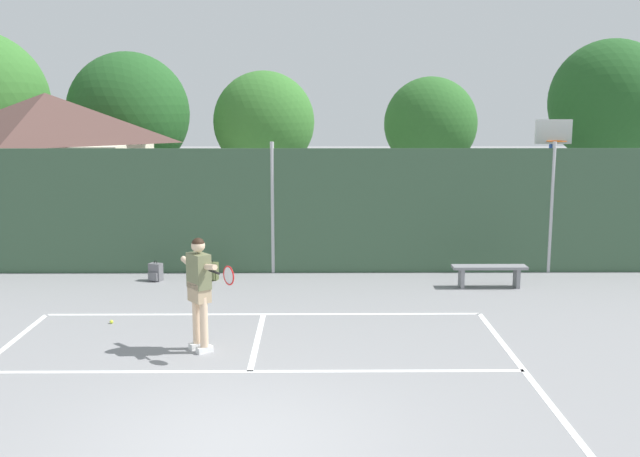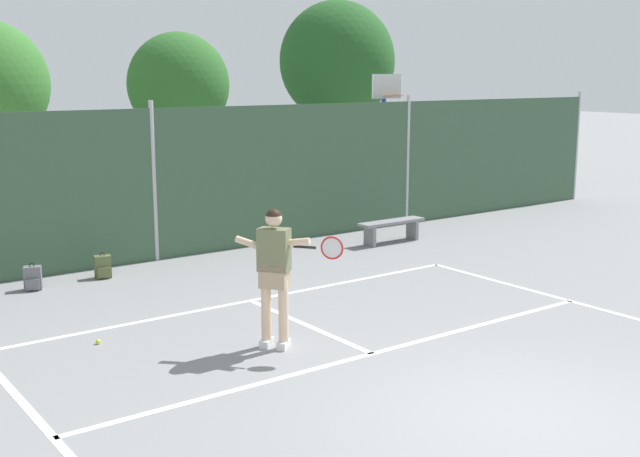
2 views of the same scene
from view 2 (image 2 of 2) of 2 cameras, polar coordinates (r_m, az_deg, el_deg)
ground_plane at (r=8.77m, az=14.45°, el=-13.21°), size 120.00×120.00×0.00m
court_markings at (r=9.15m, az=11.27°, el=-11.99°), size 8.30×11.10×0.01m
chainlink_fence at (r=15.47m, az=-11.84°, el=3.06°), size 26.09×0.09×3.07m
basketball_hoop at (r=20.13m, az=4.70°, el=7.48°), size 0.90×0.67×3.55m
tennis_player at (r=10.30m, az=-3.24°, el=-2.67°), size 1.00×1.11×1.85m
tennis_ball at (r=11.11m, az=-15.66°, el=-7.83°), size 0.07×0.07×0.07m
backpack_grey at (r=14.10m, az=-19.95°, el=-3.41°), size 0.33×0.32×0.46m
backpack_olive at (r=14.54m, az=-15.34°, el=-2.70°), size 0.31×0.29×0.46m
courtside_bench at (r=16.99m, az=5.17°, el=0.18°), size 1.60×0.36×0.48m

